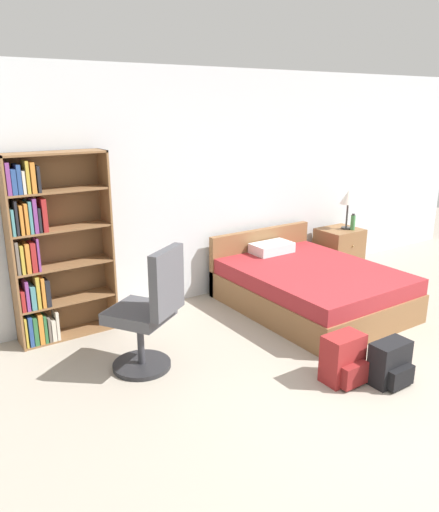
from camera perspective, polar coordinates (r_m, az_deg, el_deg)
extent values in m
cube|color=silver|center=(5.83, -0.94, 7.98)|extent=(9.00, 0.06, 2.60)
cube|color=brown|center=(4.87, -22.76, 0.00)|extent=(0.02, 0.28, 1.80)
cube|color=brown|center=(5.11, -12.62, 1.70)|extent=(0.02, 0.28, 1.80)
cube|color=brown|center=(5.10, -18.00, 1.22)|extent=(0.95, 0.01, 1.80)
cube|color=brown|center=(5.28, -16.70, -8.45)|extent=(0.91, 0.26, 0.02)
cube|color=gold|center=(5.09, -21.38, -8.00)|extent=(0.02, 0.17, 0.29)
cube|color=navy|center=(5.10, -20.94, -7.86)|extent=(0.04, 0.19, 0.29)
cube|color=#2D6638|center=(5.12, -20.47, -7.83)|extent=(0.04, 0.20, 0.28)
cube|color=orange|center=(5.11, -19.89, -7.69)|extent=(0.04, 0.16, 0.30)
cube|color=#2D6638|center=(5.12, -19.43, -7.74)|extent=(0.03, 0.16, 0.27)
cube|color=#665B51|center=(5.16, -19.10, -7.69)|extent=(0.02, 0.21, 0.25)
cube|color=beige|center=(5.16, -18.63, -7.80)|extent=(0.04, 0.19, 0.22)
cube|color=beige|center=(5.15, -18.20, -7.39)|extent=(0.03, 0.17, 0.29)
cube|color=brown|center=(5.14, -17.04, -4.81)|extent=(0.91, 0.26, 0.02)
cube|color=maroon|center=(4.98, -21.70, -4.66)|extent=(0.03, 0.18, 0.20)
cube|color=#7A387F|center=(4.98, -21.30, -4.10)|extent=(0.03, 0.20, 0.28)
cube|color=teal|center=(5.00, -20.74, -4.27)|extent=(0.04, 0.21, 0.23)
cube|color=gold|center=(4.99, -20.23, -3.77)|extent=(0.03, 0.19, 0.31)
cube|color=orange|center=(5.00, -19.71, -3.79)|extent=(0.03, 0.19, 0.29)
cube|color=black|center=(5.01, -19.20, -3.93)|extent=(0.04, 0.17, 0.25)
cube|color=brown|center=(5.02, -17.40, -0.99)|extent=(0.91, 0.26, 0.02)
cube|color=#665B51|center=(4.83, -22.23, -0.17)|extent=(0.03, 0.15, 0.30)
cube|color=gold|center=(4.85, -21.77, -0.30)|extent=(0.03, 0.17, 0.26)
cube|color=orange|center=(4.87, -21.25, -0.14)|extent=(0.04, 0.18, 0.27)
cube|color=maroon|center=(4.86, -20.63, -0.05)|extent=(0.04, 0.15, 0.28)
cube|color=#7A387F|center=(4.89, -20.23, 0.28)|extent=(0.02, 0.20, 0.31)
cube|color=brown|center=(4.93, -17.76, 3.00)|extent=(0.91, 0.26, 0.02)
cube|color=teal|center=(4.79, -22.77, 3.68)|extent=(0.03, 0.22, 0.24)
cube|color=black|center=(4.76, -22.35, 4.08)|extent=(0.02, 0.16, 0.31)
cube|color=orange|center=(4.78, -21.90, 3.92)|extent=(0.03, 0.19, 0.26)
cube|color=orange|center=(4.80, -21.45, 4.10)|extent=(0.03, 0.22, 0.28)
cube|color=teal|center=(4.81, -21.03, 4.26)|extent=(0.03, 0.22, 0.29)
cube|color=#7A387F|center=(4.79, -20.51, 4.40)|extent=(0.03, 0.17, 0.31)
cube|color=black|center=(4.83, -20.12, 4.00)|extent=(0.02, 0.22, 0.22)
cube|color=maroon|center=(4.81, -19.57, 4.48)|extent=(0.04, 0.17, 0.30)
cube|color=brown|center=(4.86, -18.15, 7.13)|extent=(0.91, 0.26, 0.02)
cube|color=#7A387F|center=(4.71, -23.21, 8.17)|extent=(0.04, 0.20, 0.28)
cube|color=navy|center=(4.72, -22.64, 7.88)|extent=(0.04, 0.19, 0.22)
cube|color=navy|center=(4.72, -22.12, 8.15)|extent=(0.04, 0.17, 0.26)
cube|color=beige|center=(4.73, -21.66, 7.89)|extent=(0.03, 0.17, 0.20)
cube|color=gold|center=(4.72, -21.25, 8.43)|extent=(0.03, 0.15, 0.28)
cube|color=orange|center=(4.75, -20.76, 8.44)|extent=(0.04, 0.20, 0.27)
cube|color=black|center=(4.77, -20.23, 8.31)|extent=(0.03, 0.21, 0.23)
cube|color=brown|center=(4.82, -18.52, 11.11)|extent=(0.95, 0.28, 0.02)
cube|color=brown|center=(5.70, 10.45, -4.46)|extent=(1.48, 1.92, 0.31)
cube|color=maroon|center=(5.62, 10.58, -2.17)|extent=(1.46, 1.88, 0.17)
cube|color=brown|center=(6.28, 4.72, -0.17)|extent=(1.48, 0.08, 0.73)
cube|color=white|center=(6.08, 5.99, 0.94)|extent=(0.50, 0.30, 0.12)
cylinder|color=#232326|center=(4.53, -8.86, -12.20)|extent=(0.51, 0.51, 0.04)
cylinder|color=#333338|center=(4.42, -8.99, -9.60)|extent=(0.06, 0.06, 0.42)
cube|color=#4C4C51|center=(4.31, -9.15, -6.52)|extent=(0.66, 0.66, 0.10)
cube|color=#4C4C51|center=(4.06, -6.02, -2.98)|extent=(0.41, 0.30, 0.55)
cube|color=brown|center=(6.94, 13.46, 0.57)|extent=(0.54, 0.47, 0.61)
sphere|color=tan|center=(6.75, 15.05, 1.07)|extent=(0.02, 0.02, 0.02)
cylinder|color=#333333|center=(6.90, 14.26, 3.13)|extent=(0.13, 0.13, 0.02)
cylinder|color=#333333|center=(6.86, 14.36, 4.50)|extent=(0.02, 0.02, 0.32)
cone|color=white|center=(6.82, 14.51, 6.53)|extent=(0.22, 0.22, 0.18)
cylinder|color=#3F8C4C|center=(6.84, 14.99, 3.71)|extent=(0.06, 0.06, 0.20)
cylinder|color=#2D2D33|center=(6.82, 15.06, 4.60)|extent=(0.04, 0.04, 0.02)
cube|color=black|center=(4.41, 18.83, -11.43)|extent=(0.34, 0.19, 0.36)
cube|color=black|center=(4.39, 20.05, -12.92)|extent=(0.26, 0.07, 0.16)
cube|color=maroon|center=(4.33, 13.88, -11.23)|extent=(0.34, 0.21, 0.41)
cube|color=maroon|center=(4.29, 15.21, -13.00)|extent=(0.26, 0.07, 0.18)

